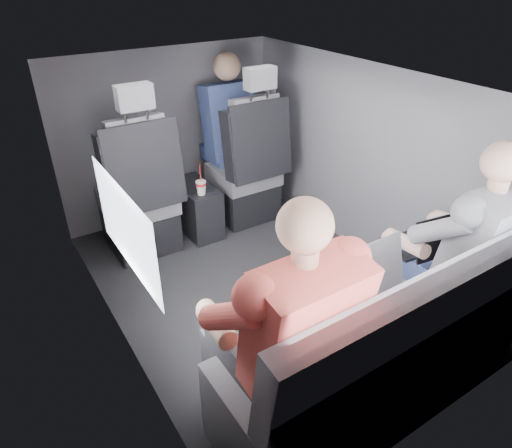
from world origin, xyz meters
TOP-DOWN VIEW (x-y plane):
  - floor at (0.00, 0.00)m, footprint 2.60×2.60m
  - ceiling at (0.00, 0.00)m, footprint 2.60×2.60m
  - panel_left at (-0.90, 0.00)m, footprint 0.02×2.60m
  - panel_right at (0.90, 0.00)m, footprint 0.02×2.60m
  - panel_front at (0.00, 1.30)m, footprint 1.80×0.02m
  - panel_back at (0.00, -1.30)m, footprint 1.80×0.02m
  - side_window at (-0.88, -0.30)m, footprint 0.02×0.75m
  - seatbelt at (0.45, 0.67)m, footprint 0.35×0.11m
  - front_seat_left at (-0.45, 0.84)m, footprint 0.52×0.58m
  - front_seat_right at (0.45, 0.84)m, footprint 0.52×0.58m
  - center_console at (0.00, 0.88)m, footprint 0.24×0.48m
  - rear_bench at (0.00, -1.06)m, footprint 1.60×0.57m
  - soda_cup at (-0.02, 0.72)m, footprint 0.08×0.08m
  - laptop_white at (-0.47, -0.82)m, footprint 0.34×0.33m
  - laptop_silver at (-0.04, -0.84)m, footprint 0.40×0.35m
  - laptop_black at (0.51, -0.82)m, footprint 0.35×0.33m
  - passenger_rear_left at (-0.52, -0.97)m, footprint 0.54×0.65m
  - passenger_rear_right at (0.56, -0.97)m, footprint 0.51×0.63m
  - passenger_front_right at (0.44, 1.10)m, footprint 0.42×0.42m

SIDE VIEW (x-z plane):
  - floor at x=0.00m, z-range 0.00..0.00m
  - center_console at x=0.00m, z-range 0.00..0.41m
  - rear_bench at x=0.00m, z-range -0.15..0.77m
  - front_seat_left at x=-0.45m, z-range -0.23..1.03m
  - front_seat_right at x=0.45m, z-range -0.23..1.03m
  - soda_cup at x=-0.02m, z-range 0.34..0.57m
  - laptop_black at x=0.51m, z-range 0.52..0.75m
  - laptop_white at x=-0.47m, z-range 0.51..0.75m
  - passenger_rear_right at x=0.56m, z-range 0.01..1.26m
  - laptop_silver at x=-0.04m, z-range 0.50..0.78m
  - passenger_rear_left at x=-0.52m, z-range 0.01..1.29m
  - panel_left at x=-0.90m, z-range 0.00..1.35m
  - panel_right at x=0.90m, z-range 0.00..1.35m
  - panel_front at x=0.00m, z-range 0.00..1.35m
  - panel_back at x=0.00m, z-range 0.00..1.35m
  - passenger_front_right at x=0.44m, z-range 0.32..1.19m
  - seatbelt at x=0.45m, z-range 0.50..1.10m
  - side_window at x=-0.88m, z-range 0.69..1.11m
  - ceiling at x=0.00m, z-range 1.35..1.35m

